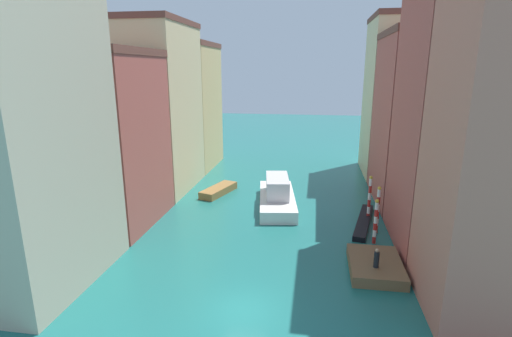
{
  "coord_description": "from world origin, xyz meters",
  "views": [
    {
      "loc": [
        3.79,
        -19.5,
        13.91
      ],
      "look_at": [
        -3.49,
        27.4,
        1.5
      ],
      "focal_mm": 26.8,
      "sensor_mm": 36.0,
      "label": 1
    }
  ],
  "objects_px": {
    "waterfront_dock": "(375,266)",
    "mooring_pole_0": "(376,221)",
    "mooring_pole_1": "(378,209)",
    "mooring_pole_2": "(369,198)",
    "person_on_dock": "(377,259)",
    "vaporetto_white": "(277,196)",
    "gondola_black": "(364,222)",
    "motorboat_0": "(219,190)"
  },
  "relations": [
    {
      "from": "waterfront_dock",
      "to": "motorboat_0",
      "type": "height_order",
      "value": "motorboat_0"
    },
    {
      "from": "mooring_pole_1",
      "to": "vaporetto_white",
      "type": "xyz_separation_m",
      "value": [
        -9.26,
        5.37,
        -1.03
      ]
    },
    {
      "from": "person_on_dock",
      "to": "vaporetto_white",
      "type": "relative_size",
      "value": 0.13
    },
    {
      "from": "waterfront_dock",
      "to": "mooring_pole_1",
      "type": "distance_m",
      "value": 7.09
    },
    {
      "from": "mooring_pole_2",
      "to": "gondola_black",
      "type": "distance_m",
      "value": 2.31
    },
    {
      "from": "mooring_pole_2",
      "to": "motorboat_0",
      "type": "bearing_deg",
      "value": 160.79
    },
    {
      "from": "waterfront_dock",
      "to": "mooring_pole_1",
      "type": "xyz_separation_m",
      "value": [
        1.03,
        6.79,
        1.78
      ]
    },
    {
      "from": "mooring_pole_0",
      "to": "vaporetto_white",
      "type": "height_order",
      "value": "mooring_pole_0"
    },
    {
      "from": "person_on_dock",
      "to": "mooring_pole_0",
      "type": "bearing_deg",
      "value": 83.07
    },
    {
      "from": "mooring_pole_1",
      "to": "waterfront_dock",
      "type": "bearing_deg",
      "value": -98.6
    },
    {
      "from": "gondola_black",
      "to": "motorboat_0",
      "type": "relative_size",
      "value": 1.45
    },
    {
      "from": "gondola_black",
      "to": "motorboat_0",
      "type": "bearing_deg",
      "value": 156.84
    },
    {
      "from": "person_on_dock",
      "to": "vaporetto_white",
      "type": "height_order",
      "value": "vaporetto_white"
    },
    {
      "from": "gondola_black",
      "to": "person_on_dock",
      "type": "bearing_deg",
      "value": -91.85
    },
    {
      "from": "person_on_dock",
      "to": "mooring_pole_0",
      "type": "height_order",
      "value": "mooring_pole_0"
    },
    {
      "from": "motorboat_0",
      "to": "mooring_pole_1",
      "type": "bearing_deg",
      "value": -27.16
    },
    {
      "from": "mooring_pole_0",
      "to": "person_on_dock",
      "type": "bearing_deg",
      "value": -96.93
    },
    {
      "from": "mooring_pole_1",
      "to": "gondola_black",
      "type": "distance_m",
      "value": 2.74
    },
    {
      "from": "mooring_pole_0",
      "to": "mooring_pole_1",
      "type": "height_order",
      "value": "mooring_pole_1"
    },
    {
      "from": "mooring_pole_1",
      "to": "mooring_pole_2",
      "type": "relative_size",
      "value": 0.97
    },
    {
      "from": "mooring_pole_0",
      "to": "mooring_pole_2",
      "type": "height_order",
      "value": "mooring_pole_2"
    },
    {
      "from": "waterfront_dock",
      "to": "mooring_pole_0",
      "type": "bearing_deg",
      "value": 83.22
    },
    {
      "from": "mooring_pole_0",
      "to": "mooring_pole_2",
      "type": "bearing_deg",
      "value": 88.38
    },
    {
      "from": "mooring_pole_1",
      "to": "vaporetto_white",
      "type": "distance_m",
      "value": 10.75
    },
    {
      "from": "mooring_pole_0",
      "to": "vaporetto_white",
      "type": "relative_size",
      "value": 0.36
    },
    {
      "from": "vaporetto_white",
      "to": "mooring_pole_1",
      "type": "bearing_deg",
      "value": -30.1
    },
    {
      "from": "mooring_pole_2",
      "to": "mooring_pole_0",
      "type": "bearing_deg",
      "value": -91.62
    },
    {
      "from": "person_on_dock",
      "to": "mooring_pole_2",
      "type": "bearing_deg",
      "value": 85.6
    },
    {
      "from": "waterfront_dock",
      "to": "mooring_pole_0",
      "type": "xyz_separation_m",
      "value": [
        0.54,
        4.56,
        1.57
      ]
    },
    {
      "from": "mooring_pole_1",
      "to": "mooring_pole_2",
      "type": "xyz_separation_m",
      "value": [
        -0.34,
        2.8,
        0.06
      ]
    },
    {
      "from": "vaporetto_white",
      "to": "gondola_black",
      "type": "distance_m",
      "value": 9.2
    },
    {
      "from": "waterfront_dock",
      "to": "gondola_black",
      "type": "height_order",
      "value": "waterfront_dock"
    },
    {
      "from": "person_on_dock",
      "to": "vaporetto_white",
      "type": "distance_m",
      "value": 15.4
    },
    {
      "from": "motorboat_0",
      "to": "waterfront_dock",
      "type": "bearing_deg",
      "value": -44.76
    },
    {
      "from": "mooring_pole_1",
      "to": "mooring_pole_2",
      "type": "bearing_deg",
      "value": 96.97
    },
    {
      "from": "mooring_pole_1",
      "to": "person_on_dock",
      "type": "bearing_deg",
      "value": -98.49
    },
    {
      "from": "mooring_pole_2",
      "to": "motorboat_0",
      "type": "xyz_separation_m",
      "value": [
        -15.96,
        5.56,
        -1.82
      ]
    },
    {
      "from": "waterfront_dock",
      "to": "motorboat_0",
      "type": "relative_size",
      "value": 0.88
    },
    {
      "from": "mooring_pole_1",
      "to": "mooring_pole_0",
      "type": "bearing_deg",
      "value": -102.27
    },
    {
      "from": "mooring_pole_0",
      "to": "mooring_pole_2",
      "type": "xyz_separation_m",
      "value": [
        0.14,
        5.03,
        0.27
      ]
    },
    {
      "from": "vaporetto_white",
      "to": "gondola_black",
      "type": "bearing_deg",
      "value": -23.25
    },
    {
      "from": "mooring_pole_0",
      "to": "gondola_black",
      "type": "relative_size",
      "value": 0.46
    }
  ]
}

